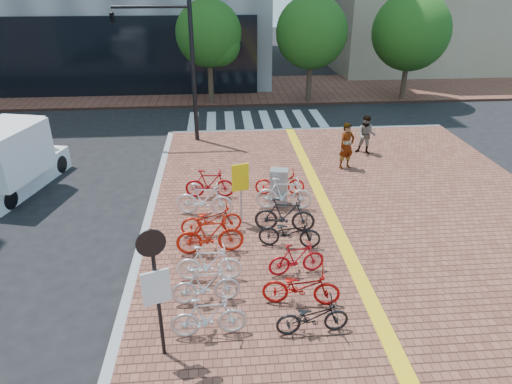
{
  "coord_description": "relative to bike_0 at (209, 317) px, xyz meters",
  "views": [
    {
      "loc": [
        -1.54,
        -10.2,
        7.46
      ],
      "look_at": [
        -0.5,
        2.42,
        1.3
      ],
      "focal_mm": 32.0,
      "sensor_mm": 36.0,
      "label": 1
    }
  ],
  "objects": [
    {
      "name": "ground",
      "position": [
        1.94,
        2.39,
        -0.66
      ],
      "size": [
        120.0,
        120.0,
        0.0
      ],
      "primitive_type": "plane",
      "color": "black",
      "rests_on": "ground"
    },
    {
      "name": "kerb_north",
      "position": [
        4.94,
        14.39,
        -0.58
      ],
      "size": [
        14.0,
        0.25,
        0.15
      ],
      "primitive_type": "cube",
      "color": "gray",
      "rests_on": "ground"
    },
    {
      "name": "far_sidewalk",
      "position": [
        1.94,
        23.39,
        -0.58
      ],
      "size": [
        70.0,
        8.0,
        0.15
      ],
      "primitive_type": "cube",
      "color": "brown",
      "rests_on": "ground"
    },
    {
      "name": "crosswalk",
      "position": [
        2.44,
        16.39,
        -0.65
      ],
      "size": [
        7.5,
        4.0,
        0.01
      ],
      "color": "silver",
      "rests_on": "ground"
    },
    {
      "name": "street_trees",
      "position": [
        6.98,
        19.85,
        3.44
      ],
      "size": [
        16.2,
        4.6,
        6.35
      ],
      "color": "#38281E",
      "rests_on": "far_sidewalk"
    },
    {
      "name": "bike_0",
      "position": [
        0.0,
        0.0,
        0.0
      ],
      "size": [
        1.72,
        0.56,
        1.02
      ],
      "primitive_type": "imported",
      "rotation": [
        0.0,
        0.0,
        1.62
      ],
      "color": "silver",
      "rests_on": "sidewalk"
    },
    {
      "name": "bike_1",
      "position": [
        -0.08,
        1.13,
        -0.01
      ],
      "size": [
        1.71,
        0.59,
        1.01
      ],
      "primitive_type": "imported",
      "rotation": [
        0.0,
        0.0,
        1.64
      ],
      "color": "silver",
      "rests_on": "sidewalk"
    },
    {
      "name": "bike_2",
      "position": [
        -0.01,
        2.02,
        0.01
      ],
      "size": [
        1.74,
        0.57,
        1.03
      ],
      "primitive_type": "imported",
      "rotation": [
        0.0,
        0.0,
        1.52
      ],
      "color": "white",
      "rests_on": "sidewalk"
    },
    {
      "name": "bike_3",
      "position": [
        0.0,
        3.31,
        0.07
      ],
      "size": [
        1.96,
        0.67,
        1.16
      ],
      "primitive_type": "imported",
      "rotation": [
        0.0,
        0.0,
        1.63
      ],
      "color": "#B21D0C",
      "rests_on": "sidewalk"
    },
    {
      "name": "bike_4",
      "position": [
        0.03,
        4.37,
        -0.02
      ],
      "size": [
        1.94,
        0.91,
        0.98
      ],
      "primitive_type": "imported",
      "rotation": [
        0.0,
        0.0,
        1.72
      ],
      "color": "red",
      "rests_on": "sidewalk"
    },
    {
      "name": "bike_5",
      "position": [
        -0.2,
        5.58,
        0.06
      ],
      "size": [
        1.97,
        0.9,
        1.14
      ],
      "primitive_type": "imported",
      "rotation": [
        0.0,
        0.0,
        1.37
      ],
      "color": "white",
      "rests_on": "sidewalk"
    },
    {
      "name": "bike_6",
      "position": [
        -0.04,
        6.9,
        0.01
      ],
      "size": [
        1.77,
        0.61,
        1.04
      ],
      "primitive_type": "imported",
      "rotation": [
        0.0,
        0.0,
        1.5
      ],
      "color": "#9E0B11",
      "rests_on": "sidewalk"
    },
    {
      "name": "bike_7",
      "position": [
        2.29,
        -0.09,
        -0.08
      ],
      "size": [
        1.67,
        0.66,
        0.86
      ],
      "primitive_type": "imported",
      "rotation": [
        0.0,
        0.0,
        1.62
      ],
      "color": "black",
      "rests_on": "sidewalk"
    },
    {
      "name": "bike_8",
      "position": [
        2.2,
        0.9,
        -0.02
      ],
      "size": [
        1.95,
        0.91,
        0.98
      ],
      "primitive_type": "imported",
      "rotation": [
        0.0,
        0.0,
        1.43
      ],
      "color": "#9E0D0B",
      "rests_on": "sidewalk"
    },
    {
      "name": "bike_9",
      "position": [
        2.29,
        2.12,
        -0.05
      ],
      "size": [
        1.59,
        0.66,
        0.93
      ],
      "primitive_type": "imported",
      "rotation": [
        0.0,
        0.0,
        1.72
      ],
      "color": "#A60B14",
      "rests_on": "sidewalk"
    },
    {
      "name": "bike_10",
      "position": [
        2.3,
        3.45,
        -0.03
      ],
      "size": [
        1.9,
        0.97,
        0.95
      ],
      "primitive_type": "imported",
      "rotation": [
        0.0,
        0.0,
        1.38
      ],
      "color": "black",
      "rests_on": "sidewalk"
    },
    {
      "name": "bike_11",
      "position": [
        2.28,
        4.34,
        0.05
      ],
      "size": [
        1.92,
        0.83,
        1.12
      ],
      "primitive_type": "imported",
      "rotation": [
        0.0,
        0.0,
        1.4
      ],
      "color": "black",
      "rests_on": "sidewalk"
    },
    {
      "name": "bike_12",
      "position": [
        2.46,
        5.78,
        0.06
      ],
      "size": [
        1.96,
        0.77,
        1.15
      ],
      "primitive_type": "imported",
      "rotation": [
        0.0,
        0.0,
        1.45
      ],
      "color": "white",
      "rests_on": "sidewalk"
    },
    {
      "name": "bike_13",
      "position": [
        2.47,
        6.92,
        -0.04
      ],
      "size": [
        1.82,
        0.76,
        0.93
      ],
      "primitive_type": "imported",
      "rotation": [
        0.0,
        0.0,
        1.49
      ],
      "color": "red",
      "rests_on": "sidewalk"
    },
    {
      "name": "pedestrian_a",
      "position": [
        5.46,
        9.16,
        0.44
      ],
      "size": [
        0.81,
        0.68,
        1.89
      ],
      "primitive_type": "imported",
      "rotation": [
        0.0,
        0.0,
        0.39
      ],
      "color": "gray",
      "rests_on": "sidewalk"
    },
    {
      "name": "pedestrian_b",
      "position": [
        6.75,
        10.71,
        0.34
      ],
      "size": [
        1.03,
        0.94,
        1.71
      ],
      "primitive_type": "imported",
      "rotation": [
        0.0,
        0.0,
        -0.45
      ],
      "color": "#4E5662",
      "rests_on": "sidewalk"
    },
    {
      "name": "utility_box",
      "position": [
        2.33,
        6.15,
        0.14
      ],
      "size": [
        0.66,
        0.53,
        1.3
      ],
      "primitive_type": "cube",
      "rotation": [
        0.0,
        0.0,
        -0.18
      ],
      "color": "#A7A6AB",
      "rests_on": "sidewalk"
    },
    {
      "name": "yellow_sign",
      "position": [
        0.98,
        4.98,
        0.89
      ],
      "size": [
        0.54,
        0.22,
        2.03
      ],
      "color": "#B7B7BC",
      "rests_on": "sidewalk"
    },
    {
      "name": "notice_sign",
      "position": [
        -0.95,
        -0.5,
        1.42
      ],
      "size": [
        0.55,
        0.23,
        3.06
      ],
      "color": "black",
      "rests_on": "sidewalk"
    },
    {
      "name": "traffic_light_pole",
      "position": [
        -2.22,
        13.14,
        4.0
      ],
      "size": [
        3.51,
        1.35,
        6.54
      ],
      "color": "black",
      "rests_on": "sidewalk"
    },
    {
      "name": "box_truck",
      "position": [
        -7.42,
        8.55,
        0.57
      ],
      "size": [
        3.01,
        4.87,
        2.62
      ],
      "color": "white",
      "rests_on": "ground"
    }
  ]
}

